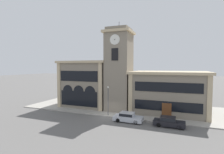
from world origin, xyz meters
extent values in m
plane|color=#605E5B|center=(0.00, 0.00, 0.00)|extent=(300.00, 300.00, 0.00)
cube|color=#A39E93|center=(0.00, 7.06, 0.07)|extent=(39.09, 14.12, 0.15)
cube|color=gray|center=(0.00, 4.78, 7.40)|extent=(4.53, 4.53, 14.79)
cube|color=tan|center=(0.00, 4.78, 15.02)|extent=(5.23, 5.23, 0.45)
cube|color=gray|center=(0.00, 4.78, 15.54)|extent=(4.16, 4.16, 0.60)
cylinder|color=#4C4C51|center=(0.00, 4.78, 16.44)|extent=(0.10, 0.10, 1.20)
cylinder|color=silver|center=(0.00, 2.47, 13.37)|extent=(1.85, 0.10, 1.85)
cylinder|color=black|center=(0.00, 2.40, 13.37)|extent=(0.15, 0.04, 0.15)
cylinder|color=silver|center=(-2.31, 4.78, 13.37)|extent=(0.10, 1.85, 1.85)
cylinder|color=black|center=(-2.38, 4.78, 13.37)|extent=(0.04, 0.15, 0.15)
cube|color=black|center=(0.00, 2.48, 10.74)|extent=(1.27, 0.10, 2.20)
cube|color=gray|center=(-7.64, 7.32, 4.63)|extent=(10.16, 9.60, 9.26)
cube|color=tan|center=(-7.64, 7.32, 9.49)|extent=(10.86, 10.30, 0.45)
cube|color=tan|center=(-12.38, 2.46, 4.63)|extent=(0.70, 0.16, 9.26)
cube|color=tan|center=(-2.91, 2.46, 4.63)|extent=(0.70, 0.16, 9.26)
cube|color=black|center=(-7.64, 2.48, 6.67)|extent=(8.33, 0.10, 2.04)
cube|color=black|center=(-7.64, 2.48, 2.22)|extent=(8.13, 0.10, 2.96)
cylinder|color=black|center=(-10.18, 2.47, 3.71)|extent=(2.24, 0.06, 2.24)
cylinder|color=black|center=(-7.64, 2.47, 3.71)|extent=(2.24, 0.06, 2.24)
cylinder|color=black|center=(-5.10, 2.47, 3.71)|extent=(2.24, 0.06, 2.24)
cube|color=gray|center=(9.05, 7.32, 3.60)|extent=(12.98, 9.60, 7.20)
cube|color=tan|center=(9.05, 7.32, 7.42)|extent=(13.68, 10.30, 0.45)
cube|color=tan|center=(2.91, 2.46, 3.60)|extent=(0.70, 0.16, 7.20)
cube|color=tan|center=(15.19, 2.46, 3.60)|extent=(0.70, 0.16, 7.20)
cube|color=black|center=(9.05, 2.48, 5.18)|extent=(10.65, 0.10, 1.58)
cube|color=#5B3319|center=(9.05, 2.47, 1.30)|extent=(1.50, 0.12, 2.59)
cube|color=black|center=(9.05, 2.48, 2.07)|extent=(10.65, 0.10, 1.61)
cube|color=#B2B7C1|center=(3.64, -1.34, 0.53)|extent=(4.50, 1.88, 0.71)
cube|color=#B2B7C1|center=(3.46, -1.34, 1.18)|extent=(2.17, 1.67, 0.58)
cube|color=black|center=(3.46, -1.34, 1.18)|extent=(2.09, 1.71, 0.44)
cylinder|color=black|center=(5.04, -0.55, 0.31)|extent=(0.63, 0.23, 0.63)
cylinder|color=black|center=(5.03, -2.16, 0.31)|extent=(0.63, 0.23, 0.63)
cylinder|color=black|center=(2.26, -0.52, 0.31)|extent=(0.63, 0.23, 0.63)
cylinder|color=black|center=(2.24, -2.13, 0.31)|extent=(0.63, 0.23, 0.63)
cube|color=black|center=(9.67, -1.34, 0.51)|extent=(4.34, 1.75, 0.67)
cube|color=black|center=(9.50, -1.34, 1.13)|extent=(2.09, 1.55, 0.58)
cube|color=black|center=(9.50, -1.34, 1.13)|extent=(2.01, 1.59, 0.44)
cylinder|color=black|center=(11.02, -0.62, 0.32)|extent=(0.64, 0.23, 0.64)
cylinder|color=black|center=(11.01, -2.10, 0.32)|extent=(0.64, 0.23, 0.64)
cylinder|color=black|center=(8.34, -0.59, 0.32)|extent=(0.64, 0.23, 0.64)
cylinder|color=black|center=(8.32, -2.07, 0.32)|extent=(0.64, 0.23, 0.64)
cylinder|color=#4C4C51|center=(-0.44, 0.38, 2.49)|extent=(0.12, 0.12, 4.69)
sphere|color=silver|center=(-0.44, 0.38, 5.02)|extent=(0.36, 0.36, 0.36)
camera|label=1|loc=(10.99, -26.97, 8.54)|focal=28.00mm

